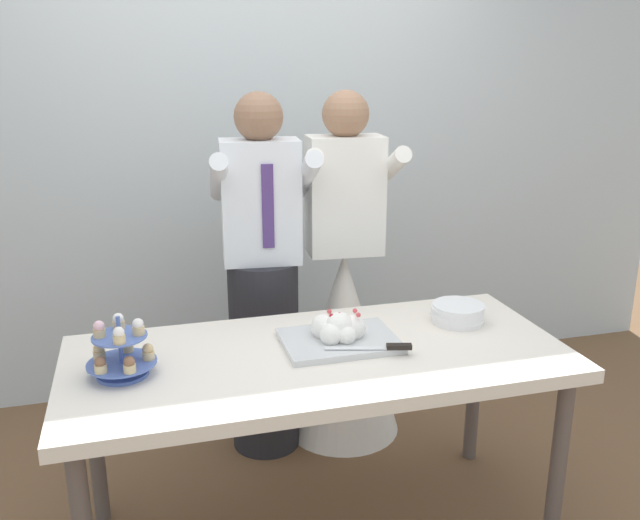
{
  "coord_description": "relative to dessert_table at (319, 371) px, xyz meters",
  "views": [
    {
      "loc": [
        -0.59,
        -2.13,
        1.79
      ],
      "look_at": [
        0.05,
        0.15,
        1.07
      ],
      "focal_mm": 37.55,
      "sensor_mm": 36.0,
      "label": 1
    }
  ],
  "objects": [
    {
      "name": "rear_wall",
      "position": [
        0.0,
        1.45,
        0.75
      ],
      "size": [
        5.2,
        0.1,
        2.9
      ],
      "primitive_type": "cube",
      "color": "silver",
      "rests_on": "ground_plane"
    },
    {
      "name": "dessert_table",
      "position": [
        0.0,
        0.0,
        0.0
      ],
      "size": [
        1.8,
        0.8,
        0.78
      ],
      "color": "silver",
      "rests_on": "ground_plane"
    },
    {
      "name": "cupcake_stand",
      "position": [
        -0.68,
        -0.0,
        0.16
      ],
      "size": [
        0.23,
        0.23,
        0.21
      ],
      "color": "#4C66B2",
      "rests_on": "dessert_table"
    },
    {
      "name": "main_cake_tray",
      "position": [
        0.09,
        0.05,
        0.11
      ],
      "size": [
        0.43,
        0.33,
        0.13
      ],
      "color": "silver",
      "rests_on": "dessert_table"
    },
    {
      "name": "plate_stack",
      "position": [
        0.61,
        0.13,
        0.11
      ],
      "size": [
        0.21,
        0.21,
        0.08
      ],
      "color": "white",
      "rests_on": "dessert_table"
    },
    {
      "name": "person_groom",
      "position": [
        -0.07,
        0.7,
        0.05
      ],
      "size": [
        0.5,
        0.53,
        1.66
      ],
      "color": "#232328",
      "rests_on": "ground_plane"
    },
    {
      "name": "person_bride",
      "position": [
        0.33,
        0.73,
        -0.12
      ],
      "size": [
        0.56,
        0.56,
        1.66
      ],
      "color": "white",
      "rests_on": "ground_plane"
    }
  ]
}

